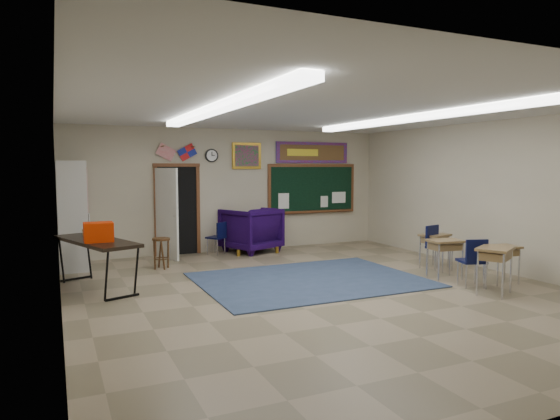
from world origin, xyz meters
name	(u,v)px	position (x,y,z in m)	size (l,w,h in m)	color
floor	(322,291)	(0.00, 0.00, 0.00)	(9.00, 9.00, 0.00)	gray
back_wall	(233,190)	(0.00, 4.50, 1.50)	(8.00, 0.04, 3.00)	#A69E86
left_wall	(58,211)	(-4.00, 0.00, 1.50)	(0.04, 9.00, 3.00)	#A69E86
right_wall	(499,196)	(4.00, 0.00, 1.50)	(0.04, 9.00, 3.00)	#A69E86
ceiling	(323,110)	(0.00, 0.00, 3.00)	(8.00, 9.00, 0.04)	silver
area_rug	(310,280)	(0.20, 0.80, 0.01)	(4.00, 3.00, 0.02)	#334362
fluorescent_strips	(323,114)	(0.00, 0.00, 2.94)	(3.86, 6.00, 0.10)	white
doorway	(174,211)	(-1.50, 4.35, 1.06)	(1.10, 0.89, 2.16)	black
chalkboard	(312,190)	(2.20, 4.46, 1.46)	(2.55, 0.14, 1.30)	brown
bulletin_board	(313,153)	(2.20, 4.47, 2.45)	(2.10, 0.05, 0.55)	#A50E1D
framed_art_print	(247,156)	(0.35, 4.47, 2.35)	(0.75, 0.05, 0.65)	olive
wall_clock	(212,156)	(-0.55, 4.47, 2.35)	(0.32, 0.05, 0.32)	black
wall_flags	(177,150)	(-1.40, 4.44, 2.48)	(1.16, 0.06, 0.70)	red
storage_cabinet	(72,215)	(-3.71, 3.85, 1.10)	(0.59, 1.25, 2.20)	#B7B7B2
wingback_armchair	(251,230)	(0.33, 4.15, 0.54)	(1.16, 1.20, 1.09)	#160533
student_chair_reading	(216,238)	(-0.58, 4.10, 0.39)	(0.39, 0.39, 0.78)	black
student_chair_desk_a	(471,262)	(2.53, -0.78, 0.43)	(0.43, 0.43, 0.85)	black
student_chair_desk_b	(440,249)	(2.96, 0.46, 0.45)	(0.45, 0.45, 0.90)	black
student_desk_front_left	(445,257)	(2.55, -0.11, 0.41)	(0.66, 0.53, 0.73)	olive
student_desk_front_right	(434,249)	(3.06, 0.73, 0.39)	(0.69, 0.59, 0.71)	olive
student_desk_back_left	(495,268)	(2.47, -1.34, 0.43)	(0.80, 0.74, 0.78)	olive
student_desk_back_right	(502,262)	(3.21, -0.82, 0.38)	(0.60, 0.48, 0.68)	olive
folding_table	(97,262)	(-3.42, 1.75, 0.47)	(1.33, 2.17, 1.17)	black
wooden_stool	(161,253)	(-2.08, 2.98, 0.33)	(0.36, 0.36, 0.63)	#533219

